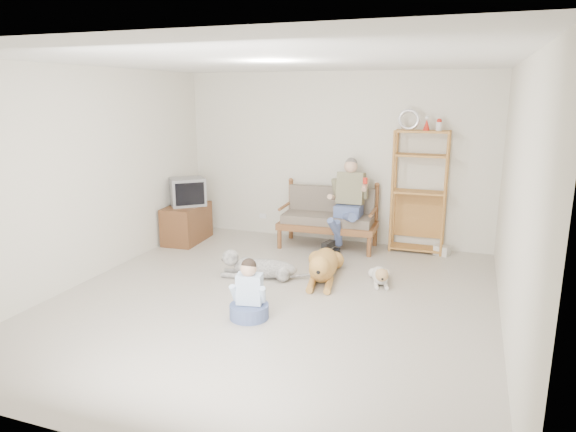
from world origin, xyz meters
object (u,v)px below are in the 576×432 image
at_px(loveseat, 329,216).
at_px(golden_retriever, 323,265).
at_px(tv_stand, 187,223).
at_px(etagere, 419,191).

xyz_separation_m(loveseat, golden_retriever, (0.32, -1.46, -0.30)).
bearing_deg(tv_stand, golden_retriever, -23.30).
distance_m(etagere, tv_stand, 3.72).
relative_size(loveseat, golden_retriever, 1.04).
bearing_deg(etagere, golden_retriever, -121.49).
distance_m(loveseat, tv_stand, 2.33).
bearing_deg(golden_retriever, loveseat, 92.51).
height_order(etagere, tv_stand, etagere).
bearing_deg(loveseat, tv_stand, -169.08).
bearing_deg(etagere, tv_stand, -168.77).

